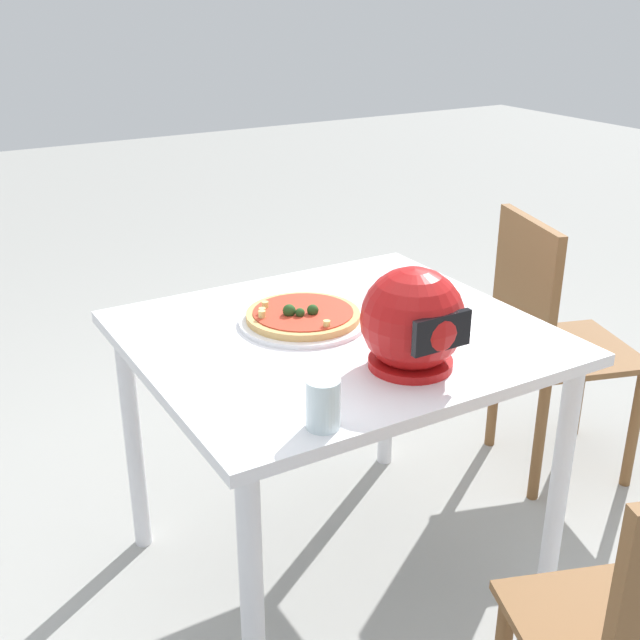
% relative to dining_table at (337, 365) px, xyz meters
% --- Properties ---
extents(ground_plane, '(14.00, 14.00, 0.00)m').
position_rel_dining_table_xyz_m(ground_plane, '(0.00, 0.00, -0.65)').
color(ground_plane, '#9E9E99').
extents(dining_table, '(1.00, 0.90, 0.75)m').
position_rel_dining_table_xyz_m(dining_table, '(0.00, 0.00, 0.00)').
color(dining_table, white).
rests_on(dining_table, ground).
extents(pizza_plate, '(0.33, 0.33, 0.01)m').
position_rel_dining_table_xyz_m(pizza_plate, '(0.05, -0.09, 0.10)').
color(pizza_plate, white).
rests_on(pizza_plate, dining_table).
extents(pizza, '(0.30, 0.30, 0.05)m').
position_rel_dining_table_xyz_m(pizza, '(0.05, -0.09, 0.12)').
color(pizza, tan).
rests_on(pizza, pizza_plate).
extents(motorcycle_helmet, '(0.24, 0.24, 0.24)m').
position_rel_dining_table_xyz_m(motorcycle_helmet, '(-0.04, 0.26, 0.21)').
color(motorcycle_helmet, '#B21414').
rests_on(motorcycle_helmet, dining_table).
extents(drinking_glass, '(0.07, 0.07, 0.10)m').
position_rel_dining_table_xyz_m(drinking_glass, '(0.27, 0.39, 0.15)').
color(drinking_glass, silver).
rests_on(drinking_glass, dining_table).
extents(chair_side, '(0.50, 0.50, 0.90)m').
position_rel_dining_table_xyz_m(chair_side, '(-0.87, -0.10, -0.15)').
color(chair_side, brown).
rests_on(chair_side, ground).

